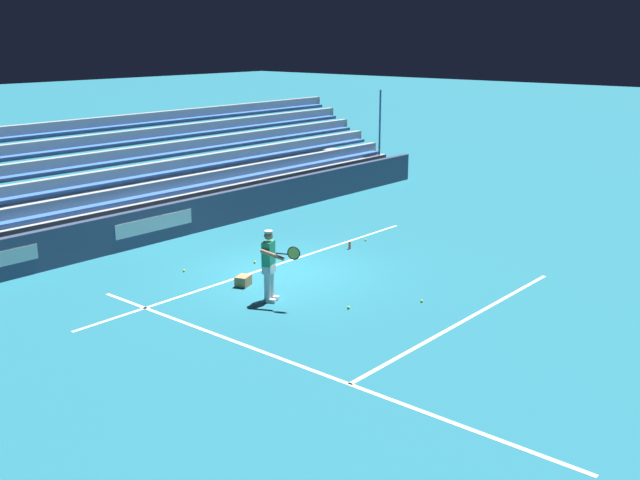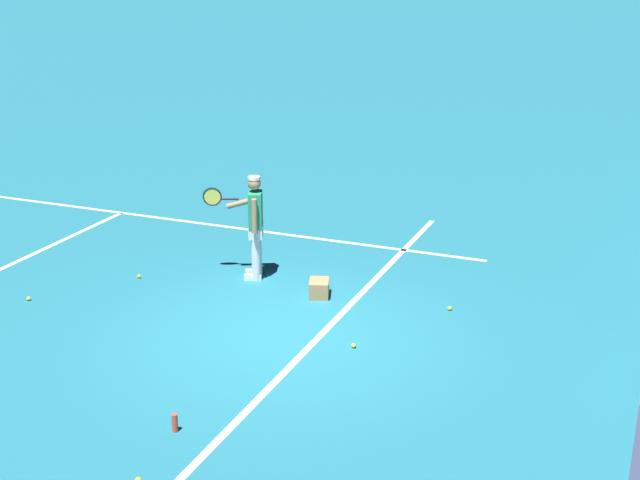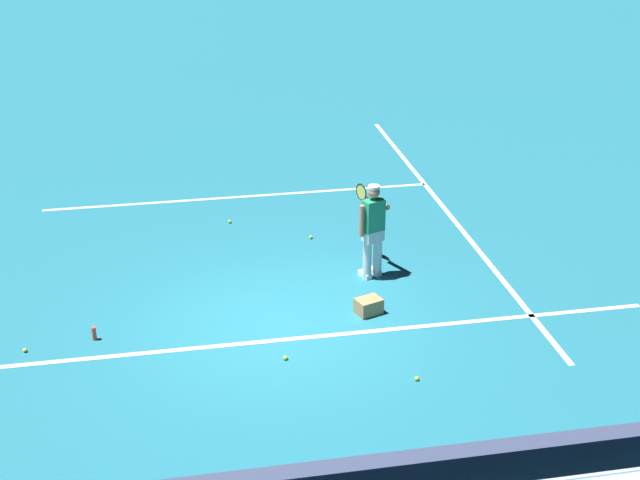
{
  "view_description": "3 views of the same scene",
  "coord_description": "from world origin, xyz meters",
  "px_view_note": "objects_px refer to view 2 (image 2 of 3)",
  "views": [
    {
      "loc": [
        13.82,
        13.06,
        6.09
      ],
      "look_at": [
        0.61,
        1.82,
        1.31
      ],
      "focal_mm": 42.0,
      "sensor_mm": 36.0,
      "label": 1
    },
    {
      "loc": [
        -10.37,
        -4.85,
        5.29
      ],
      "look_at": [
        0.25,
        -0.47,
        1.4
      ],
      "focal_mm": 50.0,
      "sensor_mm": 36.0,
      "label": 2
    },
    {
      "loc": [
        -1.57,
        -12.23,
        7.15
      ],
      "look_at": [
        0.78,
        0.37,
        1.24
      ],
      "focal_mm": 50.0,
      "sensor_mm": 36.0,
      "label": 3
    }
  ],
  "objects_px": {
    "tennis_ball_midcourt": "(450,308)",
    "tennis_ball_far_left": "(139,276)",
    "ball_box_cardboard": "(319,288)",
    "tennis_ball_on_baseline": "(354,346)",
    "tennis_player": "(254,226)",
    "water_bottle": "(175,423)",
    "tennis_ball_near_player": "(29,299)",
    "tennis_ball_toward_net": "(138,480)"
  },
  "relations": [
    {
      "from": "tennis_ball_far_left",
      "to": "water_bottle",
      "type": "relative_size",
      "value": 0.3
    },
    {
      "from": "ball_box_cardboard",
      "to": "tennis_ball_toward_net",
      "type": "bearing_deg",
      "value": -177.74
    },
    {
      "from": "tennis_ball_midcourt",
      "to": "tennis_player",
      "type": "bearing_deg",
      "value": 87.72
    },
    {
      "from": "ball_box_cardboard",
      "to": "tennis_ball_midcourt",
      "type": "height_order",
      "value": "ball_box_cardboard"
    },
    {
      "from": "tennis_ball_midcourt",
      "to": "tennis_ball_far_left",
      "type": "xyz_separation_m",
      "value": [
        -0.64,
        5.06,
        0.0
      ]
    },
    {
      "from": "ball_box_cardboard",
      "to": "tennis_ball_midcourt",
      "type": "distance_m",
      "value": 2.04
    },
    {
      "from": "tennis_ball_far_left",
      "to": "tennis_ball_midcourt",
      "type": "bearing_deg",
      "value": -82.74
    },
    {
      "from": "tennis_player",
      "to": "tennis_ball_toward_net",
      "type": "relative_size",
      "value": 25.98
    },
    {
      "from": "tennis_player",
      "to": "ball_box_cardboard",
      "type": "relative_size",
      "value": 4.29
    },
    {
      "from": "water_bottle",
      "to": "ball_box_cardboard",
      "type": "bearing_deg",
      "value": 0.46
    },
    {
      "from": "tennis_ball_on_baseline",
      "to": "tennis_ball_far_left",
      "type": "xyz_separation_m",
      "value": [
        1.12,
        4.17,
        0.0
      ]
    },
    {
      "from": "tennis_ball_near_player",
      "to": "tennis_ball_on_baseline",
      "type": "bearing_deg",
      "value": -86.23
    },
    {
      "from": "tennis_ball_near_player",
      "to": "tennis_player",
      "type": "bearing_deg",
      "value": -51.2
    },
    {
      "from": "water_bottle",
      "to": "tennis_ball_near_player",
      "type": "bearing_deg",
      "value": 58.99
    },
    {
      "from": "tennis_ball_midcourt",
      "to": "water_bottle",
      "type": "bearing_deg",
      "value": 156.44
    },
    {
      "from": "tennis_ball_midcourt",
      "to": "water_bottle",
      "type": "relative_size",
      "value": 0.3
    },
    {
      "from": "tennis_player",
      "to": "tennis_ball_near_player",
      "type": "xyz_separation_m",
      "value": [
        -2.24,
        2.78,
        -0.86
      ]
    },
    {
      "from": "ball_box_cardboard",
      "to": "tennis_ball_toward_net",
      "type": "height_order",
      "value": "ball_box_cardboard"
    },
    {
      "from": "tennis_player",
      "to": "tennis_ball_midcourt",
      "type": "xyz_separation_m",
      "value": [
        -0.13,
        -3.32,
        -0.86
      ]
    },
    {
      "from": "tennis_ball_on_baseline",
      "to": "tennis_ball_toward_net",
      "type": "height_order",
      "value": "same"
    },
    {
      "from": "tennis_player",
      "to": "tennis_ball_on_baseline",
      "type": "bearing_deg",
      "value": -127.96
    },
    {
      "from": "tennis_player",
      "to": "tennis_ball_toward_net",
      "type": "distance_m",
      "value": 5.98
    },
    {
      "from": "tennis_ball_near_player",
      "to": "water_bottle",
      "type": "relative_size",
      "value": 0.3
    },
    {
      "from": "tennis_ball_toward_net",
      "to": "water_bottle",
      "type": "height_order",
      "value": "water_bottle"
    },
    {
      "from": "tennis_ball_toward_net",
      "to": "tennis_player",
      "type": "bearing_deg",
      "value": 14.66
    },
    {
      "from": "tennis_ball_midcourt",
      "to": "tennis_ball_near_player",
      "type": "distance_m",
      "value": 6.45
    },
    {
      "from": "ball_box_cardboard",
      "to": "tennis_ball_near_player",
      "type": "relative_size",
      "value": 6.06
    },
    {
      "from": "ball_box_cardboard",
      "to": "tennis_ball_near_player",
      "type": "xyz_separation_m",
      "value": [
        -1.88,
        4.07,
        -0.1
      ]
    },
    {
      "from": "ball_box_cardboard",
      "to": "tennis_ball_far_left",
      "type": "bearing_deg",
      "value": 97.89
    },
    {
      "from": "water_bottle",
      "to": "tennis_player",
      "type": "bearing_deg",
      "value": 15.67
    },
    {
      "from": "tennis_ball_midcourt",
      "to": "tennis_ball_far_left",
      "type": "distance_m",
      "value": 5.1
    },
    {
      "from": "ball_box_cardboard",
      "to": "tennis_ball_on_baseline",
      "type": "distance_m",
      "value": 1.92
    },
    {
      "from": "tennis_ball_midcourt",
      "to": "tennis_ball_toward_net",
      "type": "height_order",
      "value": "same"
    },
    {
      "from": "tennis_ball_toward_net",
      "to": "tennis_ball_far_left",
      "type": "height_order",
      "value": "same"
    },
    {
      "from": "tennis_ball_on_baseline",
      "to": "tennis_ball_near_player",
      "type": "height_order",
      "value": "same"
    },
    {
      "from": "ball_box_cardboard",
      "to": "tennis_ball_on_baseline",
      "type": "relative_size",
      "value": 6.06
    },
    {
      "from": "tennis_ball_far_left",
      "to": "tennis_player",
      "type": "bearing_deg",
      "value": -66.01
    },
    {
      "from": "tennis_ball_toward_net",
      "to": "water_bottle",
      "type": "distance_m",
      "value": 1.04
    },
    {
      "from": "ball_box_cardboard",
      "to": "tennis_ball_near_player",
      "type": "height_order",
      "value": "ball_box_cardboard"
    },
    {
      "from": "tennis_ball_on_baseline",
      "to": "tennis_ball_near_player",
      "type": "xyz_separation_m",
      "value": [
        -0.34,
        5.21,
        0.0
      ]
    },
    {
      "from": "tennis_player",
      "to": "tennis_ball_toward_net",
      "type": "height_order",
      "value": "tennis_player"
    },
    {
      "from": "tennis_ball_near_player",
      "to": "tennis_ball_far_left",
      "type": "bearing_deg",
      "value": -35.42
    }
  ]
}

